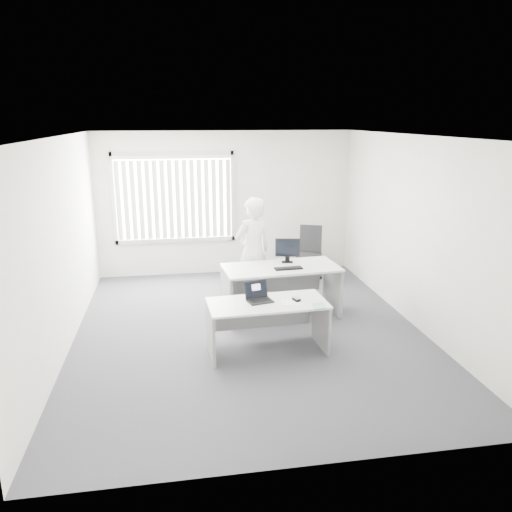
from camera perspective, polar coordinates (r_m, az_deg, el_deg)
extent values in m
plane|color=#4F4E56|center=(7.43, -0.79, -8.59)|extent=(6.00, 6.00, 0.00)
cube|color=white|center=(9.89, -3.46, 5.99)|extent=(5.00, 0.02, 2.80)
cube|color=white|center=(4.17, 5.44, -7.64)|extent=(5.00, 0.02, 2.80)
cube|color=white|center=(7.06, -21.34, 1.05)|extent=(0.02, 6.00, 2.80)
cube|color=white|center=(7.74, 17.81, 2.59)|extent=(0.02, 6.00, 2.80)
cube|color=white|center=(6.78, -0.88, 13.54)|extent=(5.00, 6.00, 0.02)
cube|color=#B9B8B4|center=(9.77, -9.33, 6.60)|extent=(2.32, 0.06, 1.76)
cube|color=white|center=(6.55, 1.31, -5.42)|extent=(1.59, 0.81, 0.03)
cube|color=gray|center=(6.56, -5.20, -8.79)|extent=(0.07, 0.67, 0.68)
cube|color=gray|center=(6.89, 7.46, -7.63)|extent=(0.07, 0.67, 0.68)
cube|color=white|center=(7.73, 2.89, -1.33)|extent=(1.84, 0.98, 0.03)
cube|color=gray|center=(7.66, -3.37, -4.70)|extent=(0.11, 0.77, 0.78)
cube|color=gray|center=(8.15, 8.70, -3.61)|extent=(0.11, 0.77, 0.78)
cylinder|color=black|center=(9.82, 6.02, -2.32)|extent=(0.76, 0.76, 0.08)
cylinder|color=black|center=(9.76, 6.05, -1.30)|extent=(0.07, 0.07, 0.44)
cube|color=black|center=(9.70, 6.08, -0.04)|extent=(0.58, 0.58, 0.07)
cube|color=black|center=(9.82, 6.28, 2.01)|extent=(0.42, 0.21, 0.53)
imported|color=white|center=(8.21, -0.37, 0.50)|extent=(0.78, 0.65, 1.81)
cube|color=white|center=(6.56, 4.10, -5.29)|extent=(0.31, 0.24, 0.00)
cube|color=white|center=(6.46, 7.20, -5.67)|extent=(0.16, 0.22, 0.01)
cube|color=black|center=(7.61, 3.74, -1.42)|extent=(0.44, 0.17, 0.02)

